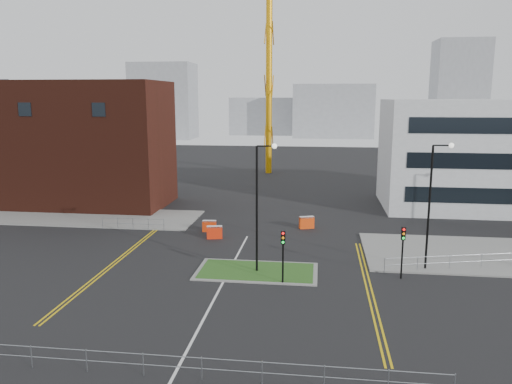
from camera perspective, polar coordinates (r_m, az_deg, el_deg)
ground at (r=29.04m, az=-6.00°, el=-14.25°), size 200.00×200.00×0.00m
pavement_left at (r=55.68m, az=-21.06°, el=-2.58°), size 28.00×8.00×0.12m
island_kerb at (r=35.98m, az=0.09°, el=-9.06°), size 8.60×4.60×0.08m
grass_island at (r=35.97m, az=0.09°, el=-9.03°), size 8.00×4.00×0.12m
brick_building at (r=61.26m, az=-21.31°, el=5.01°), size 24.20×10.07×14.24m
office_block at (r=61.16m, az=26.17°, el=3.83°), size 25.00×12.20×12.00m
tower_crane at (r=83.35m, az=5.79°, el=19.67°), size 50.96×16.52×36.36m
streetlamp_island at (r=34.50m, az=0.45°, el=-0.65°), size 1.46×0.36×9.18m
streetlamp_right_near at (r=37.09m, az=19.58°, el=-0.47°), size 1.46×0.36×9.18m
traffic_light_island at (r=33.08m, az=3.11°, el=-6.26°), size 0.28×0.33×3.65m
traffic_light_right at (r=35.40m, az=16.44°, el=-5.55°), size 0.28×0.33×3.65m
railing_front at (r=23.54m, az=-9.56°, el=-18.57°), size 24.05×0.05×1.10m
railing_left at (r=48.25m, az=-13.89°, el=-3.32°), size 6.05×0.05×1.10m
centre_line at (r=30.82m, az=-5.13°, el=-12.69°), size 0.15×30.00×0.01m
yellow_left_a at (r=40.60m, az=-15.26°, el=-7.17°), size 0.12×24.00×0.01m
yellow_left_b at (r=40.48m, az=-14.86°, el=-7.20°), size 0.12×24.00×0.01m
yellow_right_a at (r=34.03m, az=12.50°, el=-10.59°), size 0.12×20.00×0.01m
yellow_right_b at (r=34.06m, az=13.02°, el=-10.59°), size 0.12×20.00×0.01m
skyline_a at (r=152.74m, az=-10.49°, el=10.18°), size 18.00×12.00×22.00m
skyline_b at (r=155.67m, az=8.79°, el=9.13°), size 24.00×12.00×16.00m
skyline_c at (r=155.48m, az=22.14°, el=10.69°), size 14.00×12.00×28.00m
skyline_d at (r=166.30m, az=2.41°, el=8.66°), size 30.00×12.00×12.00m
barrier_left at (r=44.10m, az=-4.76°, el=-4.54°), size 1.41×0.72×1.14m
barrier_mid at (r=46.39m, az=-5.36°, el=-3.83°), size 1.29×0.53×1.06m
barrier_right at (r=47.50m, az=5.81°, el=-3.42°), size 1.45×0.87×1.16m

